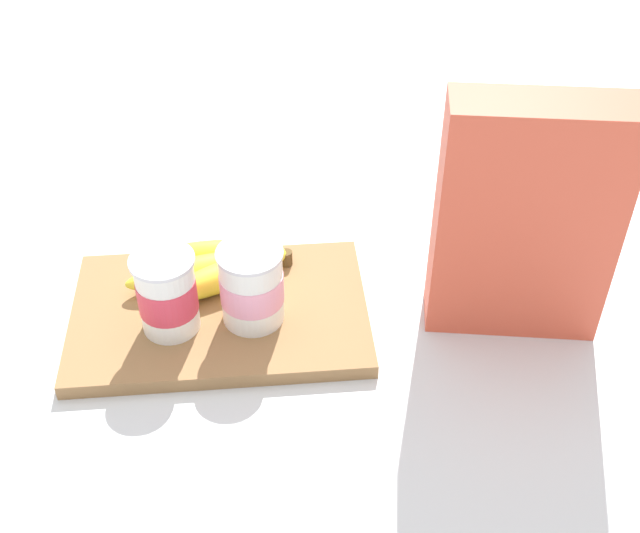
# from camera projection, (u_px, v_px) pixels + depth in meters

# --- Properties ---
(ground_plane) EXTENTS (2.40, 2.40, 0.00)m
(ground_plane) POSITION_uv_depth(u_px,v_px,m) (221.00, 319.00, 0.88)
(ground_plane) COLOR silver
(cutting_board) EXTENTS (0.32, 0.21, 0.02)m
(cutting_board) POSITION_uv_depth(u_px,v_px,m) (220.00, 313.00, 0.88)
(cutting_board) COLOR olive
(cutting_board) RESTS_ON ground_plane
(cereal_box) EXTENTS (0.19, 0.09, 0.26)m
(cereal_box) POSITION_uv_depth(u_px,v_px,m) (525.00, 220.00, 0.80)
(cereal_box) COLOR #D85138
(cereal_box) RESTS_ON ground_plane
(yogurt_cup_front) EXTENTS (0.07, 0.07, 0.09)m
(yogurt_cup_front) POSITION_uv_depth(u_px,v_px,m) (252.00, 286.00, 0.83)
(yogurt_cup_front) COLOR white
(yogurt_cup_front) RESTS_ON cutting_board
(yogurt_cup_back) EXTENTS (0.07, 0.07, 0.09)m
(yogurt_cup_back) POSITION_uv_depth(u_px,v_px,m) (167.00, 293.00, 0.82)
(yogurt_cup_back) COLOR white
(yogurt_cup_back) RESTS_ON cutting_board
(banana_bunch) EXTENTS (0.19, 0.10, 0.04)m
(banana_bunch) POSITION_uv_depth(u_px,v_px,m) (217.00, 266.00, 0.90)
(banana_bunch) COLOR yellow
(banana_bunch) RESTS_ON cutting_board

